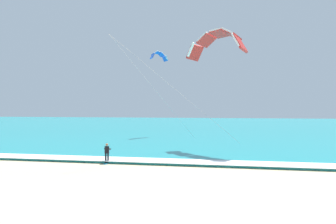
{
  "coord_description": "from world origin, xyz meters",
  "views": [
    {
      "loc": [
        12.0,
        -13.88,
        4.68
      ],
      "look_at": [
        5.85,
        16.71,
        4.27
      ],
      "focal_mm": 36.06,
      "sensor_mm": 36.0,
      "label": 1
    }
  ],
  "objects_px": {
    "kite_primary": "(217,41)",
    "kitesurfer": "(107,152)",
    "surfboard": "(107,163)",
    "kite_distant": "(158,55)"
  },
  "relations": [
    {
      "from": "kite_primary",
      "to": "surfboard",
      "type": "bearing_deg",
      "value": -132.28
    },
    {
      "from": "surfboard",
      "to": "kite_distant",
      "type": "bearing_deg",
      "value": 93.59
    },
    {
      "from": "kitesurfer",
      "to": "kite_primary",
      "type": "xyz_separation_m",
      "value": [
        8.63,
        9.46,
        10.82
      ]
    },
    {
      "from": "kite_distant",
      "to": "kitesurfer",
      "type": "bearing_deg",
      "value": -86.41
    },
    {
      "from": "kitesurfer",
      "to": "kite_distant",
      "type": "height_order",
      "value": "kite_distant"
    },
    {
      "from": "kite_primary",
      "to": "kite_distant",
      "type": "relative_size",
      "value": 3.09
    },
    {
      "from": "surfboard",
      "to": "kite_primary",
      "type": "height_order",
      "value": "kite_primary"
    },
    {
      "from": "kite_primary",
      "to": "kitesurfer",
      "type": "bearing_deg",
      "value": -132.34
    },
    {
      "from": "kite_primary",
      "to": "kite_distant",
      "type": "height_order",
      "value": "kite_distant"
    },
    {
      "from": "surfboard",
      "to": "kite_distant",
      "type": "height_order",
      "value": "kite_distant"
    }
  ]
}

